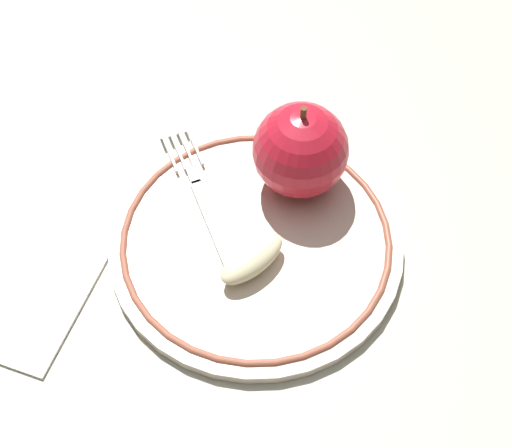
{
  "coord_description": "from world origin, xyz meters",
  "views": [
    {
      "loc": [
        -0.06,
        -0.34,
        0.51
      ],
      "look_at": [
        -0.02,
        -0.02,
        0.03
      ],
      "focal_mm": 50.0,
      "sensor_mm": 36.0,
      "label": 1
    }
  ],
  "objects_px": {
    "apple_slice_front": "(252,259)",
    "napkin_folded": "(12,266)",
    "apple_red_whole": "(300,150)",
    "plate": "(256,242)",
    "fork": "(202,195)"
  },
  "relations": [
    {
      "from": "apple_slice_front",
      "to": "napkin_folded",
      "type": "xyz_separation_m",
      "value": [
        -0.2,
        0.03,
        -0.02
      ]
    },
    {
      "from": "plate",
      "to": "napkin_folded",
      "type": "bearing_deg",
      "value": 178.54
    },
    {
      "from": "plate",
      "to": "fork",
      "type": "relative_size",
      "value": 1.38
    },
    {
      "from": "apple_slice_front",
      "to": "plate",
      "type": "bearing_deg",
      "value": -139.37
    },
    {
      "from": "fork",
      "to": "napkin_folded",
      "type": "xyz_separation_m",
      "value": [
        -0.16,
        -0.04,
        -0.01
      ]
    },
    {
      "from": "plate",
      "to": "apple_slice_front",
      "type": "height_order",
      "value": "apple_slice_front"
    },
    {
      "from": "fork",
      "to": "napkin_folded",
      "type": "relative_size",
      "value": 1.13
    },
    {
      "from": "apple_slice_front",
      "to": "apple_red_whole",
      "type": "bearing_deg",
      "value": -157.18
    },
    {
      "from": "apple_slice_front",
      "to": "napkin_folded",
      "type": "distance_m",
      "value": 0.2
    },
    {
      "from": "apple_red_whole",
      "to": "napkin_folded",
      "type": "relative_size",
      "value": 0.58
    },
    {
      "from": "apple_slice_front",
      "to": "fork",
      "type": "xyz_separation_m",
      "value": [
        -0.03,
        0.07,
        -0.01
      ]
    },
    {
      "from": "apple_red_whole",
      "to": "apple_slice_front",
      "type": "relative_size",
      "value": 1.48
    },
    {
      "from": "apple_red_whole",
      "to": "apple_slice_front",
      "type": "distance_m",
      "value": 0.1
    },
    {
      "from": "napkin_folded",
      "to": "apple_red_whole",
      "type": "bearing_deg",
      "value": 11.31
    },
    {
      "from": "apple_red_whole",
      "to": "plate",
      "type": "bearing_deg",
      "value": -129.2
    }
  ]
}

